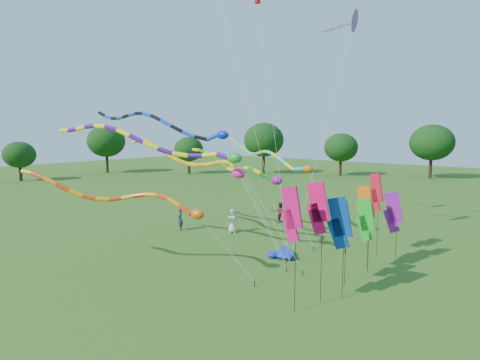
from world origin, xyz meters
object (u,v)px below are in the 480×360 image
Objects in this scene: tube_kite_orange at (195,160)px; person_b at (180,219)px; tube_kite_red at (131,199)px; person_a at (233,221)px; person_c at (281,212)px; blue_nylon_heap at (286,255)px.

tube_kite_orange is 6.80m from person_b.
tube_kite_orange is at bearing 76.82° from tube_kite_red.
tube_kite_red reaches higher than person_b.
person_a reaches higher than person_c.
tube_kite_orange reaches higher than tube_kite_red.
person_c is (0.53, 9.57, -5.02)m from tube_kite_orange.
tube_kite_orange reaches higher than person_a.
person_a is at bearing 74.82° from tube_kite_red.
person_a is 4.20m from person_b.
person_b is at bearing 154.74° from tube_kite_orange.
person_c is at bearing 68.42° from tube_kite_red.
tube_kite_red is 10.15m from person_b.
blue_nylon_heap is 7.22m from person_a.
person_c is (4.59, 7.35, -0.03)m from person_b.
person_a is at bearing 157.95° from blue_nylon_heap.
tube_kite_red is at bearing -113.88° from person_a.
person_b is at bearing 176.73° from blue_nylon_heap.
blue_nylon_heap is at bearing -153.95° from person_c.
blue_nylon_heap is at bearing -54.39° from person_a.
person_a is at bearing 78.97° from person_b.
tube_kite_red is 9.94m from blue_nylon_heap.
person_a is 1.04× the size of person_c.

